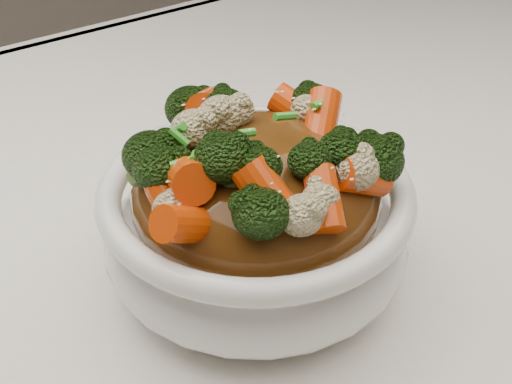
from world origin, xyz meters
TOP-DOWN VIEW (x-y plane):
  - tablecloth at (0.00, 0.00)m, footprint 1.20×0.80m
  - bowl at (0.02, -0.06)m, footprint 0.26×0.26m
  - sauce_base at (0.02, -0.06)m, footprint 0.20×0.20m
  - carrots at (0.02, -0.06)m, footprint 0.20×0.20m
  - broccoli at (0.02, -0.06)m, footprint 0.20×0.20m
  - cauliflower at (0.02, -0.06)m, footprint 0.20×0.20m
  - scallions at (0.02, -0.06)m, footprint 0.15×0.15m
  - sesame_seeds at (0.02, -0.06)m, footprint 0.18×0.18m

SIDE VIEW (x-z plane):
  - tablecloth at x=0.00m, z-range 0.71..0.75m
  - bowl at x=0.02m, z-range 0.75..0.83m
  - sauce_base at x=0.02m, z-range 0.77..0.86m
  - cauliflower at x=0.02m, z-range 0.85..0.89m
  - broccoli at x=0.02m, z-range 0.85..0.89m
  - carrots at x=0.02m, z-range 0.85..0.90m
  - scallions at x=0.02m, z-range 0.87..0.88m
  - sesame_seeds at x=0.02m, z-range 0.87..0.88m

